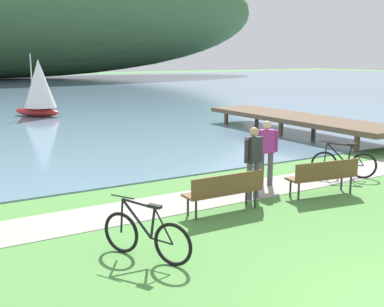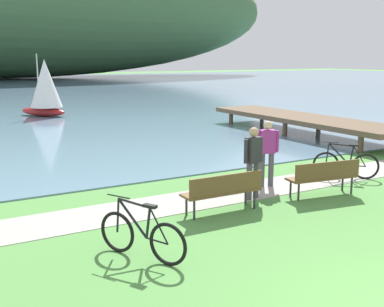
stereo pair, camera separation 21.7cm
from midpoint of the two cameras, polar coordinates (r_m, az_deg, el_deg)
distant_hillside at (r=80.83m, az=-21.60°, el=16.49°), size 94.00×28.00×23.11m
shoreline_path at (r=11.31m, az=0.34°, el=-5.57°), size 60.00×1.50×0.01m
park_bench_near_camera at (r=11.97m, az=15.87°, el=-2.49°), size 1.85×0.73×0.88m
park_bench_further_along at (r=10.33m, az=4.33°, el=-4.27°), size 1.81×0.50×0.88m
bicycle_leaning_near_bench at (r=8.10m, az=-5.23°, el=-9.66°), size 0.89×1.59×1.01m
bicycle_beside_path at (r=13.94m, az=18.14°, el=-1.22°), size 1.34×1.25×1.01m
person_at_shoreline at (r=12.48m, az=9.37°, el=0.49°), size 0.57×0.35×1.71m
person_on_the_grass at (r=11.31m, az=7.80°, el=-0.58°), size 0.60×0.29×1.71m
sailboat_nearest_to_shore at (r=28.04m, az=-16.79°, el=7.53°), size 2.58×2.86×3.44m
pier_dock at (r=21.25m, az=13.24°, el=4.00°), size 2.40×10.00×0.80m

